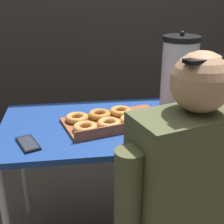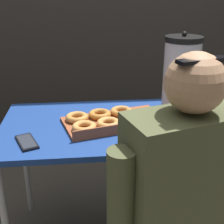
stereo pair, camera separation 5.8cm
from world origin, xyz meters
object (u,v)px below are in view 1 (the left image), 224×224
(donut_box, at_px, (113,120))
(coffee_urn, at_px, (179,73))
(person_seated, at_px, (186,219))
(cell_phone, at_px, (28,144))

(donut_box, bearing_deg, coffee_urn, 8.99)
(donut_box, relative_size, person_seated, 0.47)
(coffee_urn, distance_m, cell_phone, 0.89)
(donut_box, height_order, coffee_urn, coffee_urn)
(donut_box, distance_m, coffee_urn, 0.47)
(donut_box, xyz_separation_m, person_seated, (0.20, -0.53, -0.19))
(cell_phone, bearing_deg, coffee_urn, 0.79)
(coffee_urn, xyz_separation_m, cell_phone, (-0.80, -0.35, -0.20))
(donut_box, bearing_deg, person_seated, -84.26)
(cell_phone, xyz_separation_m, person_seated, (0.61, -0.36, -0.18))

